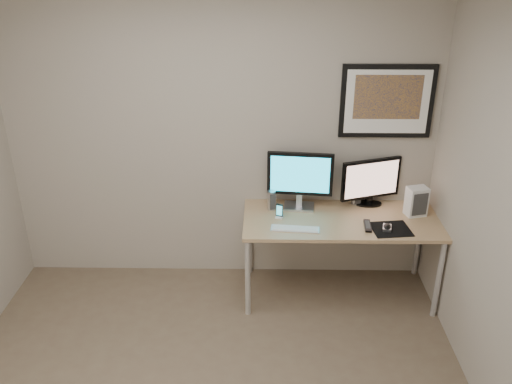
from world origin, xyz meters
TOP-DOWN VIEW (x-y plane):
  - room at (0.00, 0.45)m, footprint 3.60×3.60m
  - desk at (1.00, 1.35)m, footprint 1.60×0.70m
  - framed_art at (1.35, 1.68)m, footprint 0.75×0.04m
  - monitor_large at (0.66, 1.54)m, footprint 0.55×0.20m
  - monitor_tv at (1.27, 1.60)m, footprint 0.51×0.20m
  - speaker_left at (0.43, 1.51)m, footprint 0.09×0.09m
  - speaker_right at (1.16, 1.62)m, footprint 0.09×0.09m
  - phone_dock at (0.49, 1.35)m, footprint 0.07×0.07m
  - keyboard at (0.61, 1.16)m, footprint 0.39×0.14m
  - mousepad at (1.37, 1.17)m, footprint 0.33×0.30m
  - mouse at (1.34, 1.17)m, footprint 0.08×0.12m
  - remote at (1.19, 1.21)m, footprint 0.06×0.19m
  - fan_unit at (1.62, 1.43)m, footprint 0.18×0.15m

SIDE VIEW (x-z plane):
  - desk at x=1.00m, z-range 0.30..1.03m
  - mousepad at x=1.37m, z-range 0.73..0.73m
  - keyboard at x=0.61m, z-range 0.73..0.74m
  - remote at x=1.19m, z-range 0.73..0.75m
  - mouse at x=1.34m, z-range 0.73..0.77m
  - phone_dock at x=0.49m, z-range 0.73..0.86m
  - speaker_left at x=0.43m, z-range 0.73..0.90m
  - speaker_right at x=1.16m, z-range 0.73..0.92m
  - fan_unit at x=1.62m, z-range 0.73..0.98m
  - monitor_tv at x=1.27m, z-range 0.74..1.16m
  - monitor_large at x=0.66m, z-range 0.76..1.25m
  - framed_art at x=1.35m, z-range 1.32..1.92m
  - room at x=0.00m, z-range -0.16..3.44m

